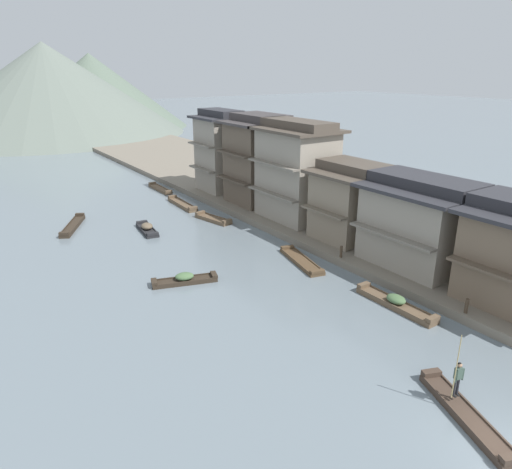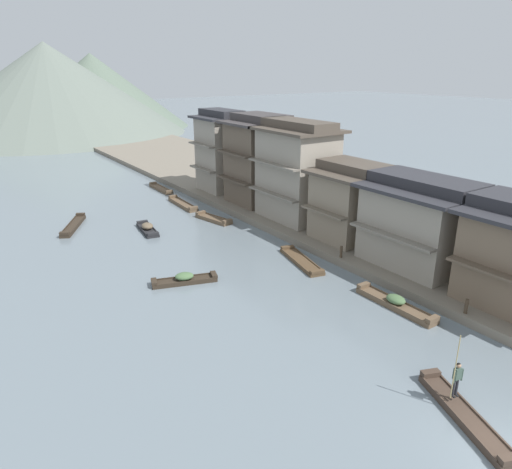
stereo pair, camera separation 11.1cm
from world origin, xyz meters
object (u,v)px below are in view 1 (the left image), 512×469
object	(u,v)px
house_waterfront_second	(421,222)
boatman_person	(458,375)
boat_moored_third	(160,189)
house_waterfront_tall	(351,201)
mooring_post_dock_mid	(341,252)
boat_moored_far	(182,204)
house_waterfront_narrow	(296,171)
boat_foreground_poled	(466,415)
boat_upstream_distant	(301,261)
boat_moored_second	(185,279)
house_waterfront_far	(260,159)
boat_crossing_west	(147,229)
mooring_post_dock_near	(467,306)
boat_midriver_upstream	(396,303)
house_waterfront_end	(221,151)
boat_moored_nearest	(213,219)
boat_midriver_drifting	(73,226)

from	to	relation	value
house_waterfront_second	boatman_person	bearing A→B (deg)	-136.21
boat_moored_third	house_waterfront_tall	size ratio (longest dim) A/B	0.80
house_waterfront_tall	mooring_post_dock_mid	xyz separation A→B (m)	(-3.63, -2.82, -2.59)
boat_moored_far	house_waterfront_narrow	distance (m)	13.41
boat_foreground_poled	house_waterfront_tall	bearing A→B (deg)	58.41
boat_upstream_distant	boat_foreground_poled	bearing A→B (deg)	-106.62
boat_upstream_distant	house_waterfront_tall	bearing A→B (deg)	9.54
boat_moored_second	house_waterfront_far	bearing A→B (deg)	39.77
boat_crossing_west	mooring_post_dock_near	world-z (taller)	mooring_post_dock_near
boat_midriver_upstream	house_waterfront_end	xyz separation A→B (m)	(5.05, 28.84, 4.62)
boat_foreground_poled	boat_moored_far	world-z (taller)	boat_moored_far
boat_moored_third	house_waterfront_tall	bearing A→B (deg)	-77.60
boat_moored_third	boat_upstream_distant	bearing A→B (deg)	-90.58
boat_moored_nearest	house_waterfront_narrow	size ratio (longest dim) A/B	0.48
boat_midriver_upstream	house_waterfront_second	size ratio (longest dim) A/B	0.73
house_waterfront_end	mooring_post_dock_mid	distance (m)	22.81
mooring_post_dock_near	mooring_post_dock_mid	world-z (taller)	mooring_post_dock_near
house_waterfront_end	mooring_post_dock_near	size ratio (longest dim) A/B	10.14
boatman_person	boat_moored_nearest	size ratio (longest dim) A/B	0.72
boat_upstream_distant	house_waterfront_second	world-z (taller)	house_waterfront_second
boat_moored_far	house_waterfront_far	world-z (taller)	house_waterfront_far
house_waterfront_tall	house_waterfront_end	xyz separation A→B (m)	(-0.44, 19.43, 1.30)
house_waterfront_far	mooring_post_dock_near	distance (m)	26.28
boat_moored_third	house_waterfront_second	distance (m)	32.28
boat_foreground_poled	boatman_person	bearing A→B (deg)	69.64
boatman_person	mooring_post_dock_near	distance (m)	7.80
mooring_post_dock_near	mooring_post_dock_mid	bearing A→B (deg)	90.00
boat_moored_nearest	house_waterfront_end	world-z (taller)	house_waterfront_end
boatman_person	house_waterfront_far	distance (m)	31.58
boat_moored_nearest	house_waterfront_narrow	world-z (taller)	house_waterfront_narrow
boat_foreground_poled	boat_midriver_upstream	xyz separation A→B (m)	(5.19, 7.95, 0.09)
boat_foreground_poled	boat_crossing_west	bearing A→B (deg)	93.44
boat_moored_far	house_waterfront_second	bearing A→B (deg)	-74.88
house_waterfront_second	boat_upstream_distant	bearing A→B (deg)	137.23
boat_midriver_upstream	house_waterfront_far	xyz separation A→B (m)	(5.70, 22.37, 4.61)
house_waterfront_tall	house_waterfront_second	bearing A→B (deg)	-88.55
house_waterfront_far	mooring_post_dock_mid	distance (m)	16.70
boat_upstream_distant	house_waterfront_end	xyz separation A→B (m)	(5.35, 20.40, 4.75)
boat_midriver_upstream	boat_midriver_drifting	bearing A→B (deg)	114.73
house_waterfront_end	mooring_post_dock_mid	xyz separation A→B (m)	(-3.20, -22.25, -3.89)
boat_moored_second	house_waterfront_narrow	distance (m)	15.92
boat_moored_nearest	house_waterfront_second	distance (m)	19.30
house_waterfront_tall	boat_upstream_distant	bearing A→B (deg)	-170.46
boat_crossing_west	house_waterfront_far	distance (m)	13.50
boat_foreground_poled	boat_upstream_distant	distance (m)	17.10
mooring_post_dock_near	boat_moored_second	bearing A→B (deg)	128.50
boat_foreground_poled	house_waterfront_second	bearing A→B (deg)	45.11
boat_moored_nearest	mooring_post_dock_near	distance (m)	24.33
boatman_person	boat_upstream_distant	bearing A→B (deg)	73.57
boat_crossing_west	boat_midriver_upstream	bearing A→B (deg)	-72.03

